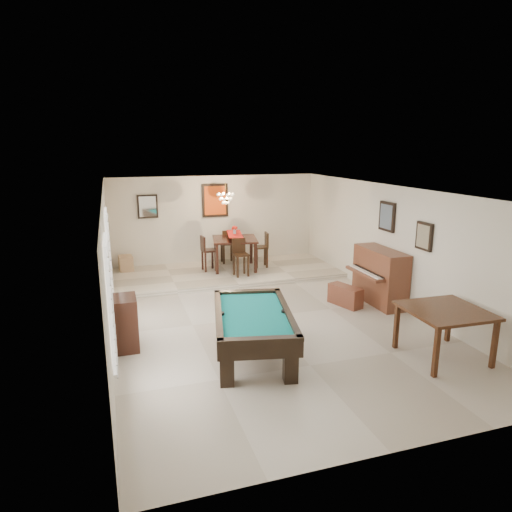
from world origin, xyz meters
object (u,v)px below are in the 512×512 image
dining_chair_south (241,258)px  dining_chair_west (209,253)px  piano_bench (345,296)px  dining_chair_north (227,246)px  apothecary_chest (125,323)px  upright_piano (374,277)px  dining_chair_east (261,250)px  square_table (443,334)px  corner_bench (126,263)px  dining_table (235,251)px  chandelier (226,194)px  pool_table (253,335)px  flower_vase (235,230)px

dining_chair_south → dining_chair_west: dining_chair_south is taller
piano_bench → dining_chair_north: bearing=112.3°
dining_chair_north → dining_chair_south: bearing=91.3°
apothecary_chest → dining_chair_south: bearing=48.0°
upright_piano → dining_chair_east: (-1.53, 3.34, -0.01)m
square_table → corner_bench: square_table is taller
dining_table → chandelier: size_ratio=1.95×
dining_chair_south → dining_chair_north: dining_chair_north is taller
corner_bench → chandelier: size_ratio=0.74×
piano_bench → upright_piano: bearing=-6.1°
pool_table → corner_bench: (-1.81, 5.79, -0.06)m
square_table → dining_chair_west: 6.65m
dining_chair_south → corner_bench: bearing=148.2°
apothecary_chest → dining_chair_west: size_ratio=0.97×
upright_piano → corner_bench: upright_piano is taller
pool_table → upright_piano: (3.34, 1.69, 0.23)m
square_table → upright_piano: upright_piano is taller
pool_table → dining_table: size_ratio=1.93×
dining_table → flower_vase: size_ratio=5.08×
dining_table → dining_chair_south: 0.74m
apothecary_chest → dining_chair_west: bearing=60.4°
square_table → dining_table: 6.36m
dining_chair_north → chandelier: chandelier is taller
pool_table → dining_chair_west: dining_chair_west is taller
dining_table → dining_chair_north: (-0.03, 0.70, 0.00)m
upright_piano → dining_chair_south: 3.51m
pool_table → upright_piano: upright_piano is taller
dining_table → dining_chair_east: same height
pool_table → dining_table: dining_table is taller
dining_chair_west → dining_chair_east: dining_chair_east is taller
corner_bench → dining_chair_east: bearing=-11.8°
piano_bench → dining_table: 3.70m
flower_vase → dining_chair_west: flower_vase is taller
pool_table → chandelier: chandelier is taller
dining_chair_south → corner_bench: 3.21m
pool_table → upright_piano: size_ratio=1.54×
square_table → dining_table: dining_table is taller
piano_bench → corner_bench: bearing=138.1°
flower_vase → dining_chair_south: 0.95m
apothecary_chest → chandelier: chandelier is taller
dining_chair_east → flower_vase: bearing=-85.4°
dining_chair_north → chandelier: size_ratio=1.63×
piano_bench → apothecary_chest: size_ratio=0.85×
dining_chair_east → dining_chair_north: bearing=-126.5°
square_table → apothecary_chest: size_ratio=1.32×
square_table → upright_piano: 2.72m
square_table → dining_chair_west: bearing=113.3°
upright_piano → chandelier: (-2.57, 3.15, 1.59)m
pool_table → flower_vase: flower_vase is taller
flower_vase → dining_chair_east: 0.96m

